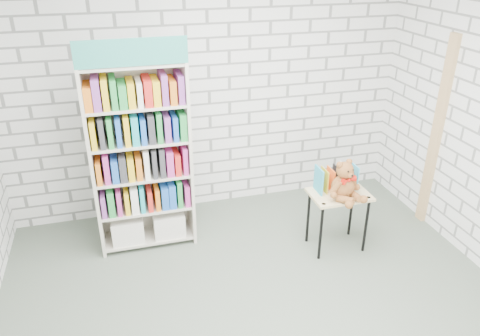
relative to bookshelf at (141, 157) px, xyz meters
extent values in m
plane|color=#505C4D|center=(0.84, -1.36, -0.99)|extent=(4.50, 4.50, 0.00)
cube|color=silver|center=(0.84, 0.64, 0.41)|extent=(4.50, 0.02, 2.80)
cube|color=beige|center=(-0.47, -0.01, -0.02)|extent=(0.03, 0.37, 1.93)
cube|color=beige|center=(0.47, -0.01, -0.02)|extent=(0.03, 0.37, 1.93)
cube|color=beige|center=(0.00, 0.17, -0.02)|extent=(0.96, 0.02, 1.93)
cube|color=teal|center=(0.00, -0.18, 1.06)|extent=(0.96, 0.02, 0.24)
cube|color=beige|center=(0.00, -0.01, -0.92)|extent=(0.90, 0.35, 0.03)
cube|color=beige|center=(0.00, -0.01, -0.56)|extent=(0.90, 0.35, 0.03)
cube|color=beige|center=(0.00, -0.01, -0.19)|extent=(0.90, 0.35, 0.03)
cube|color=beige|center=(0.00, -0.01, 0.17)|extent=(0.90, 0.35, 0.03)
cube|color=beige|center=(0.00, -0.01, 0.53)|extent=(0.90, 0.35, 0.03)
cube|color=beige|center=(0.00, -0.01, 0.92)|extent=(0.90, 0.35, 0.03)
cube|color=silver|center=(-0.21, -0.01, -0.78)|extent=(0.32, 0.31, 0.26)
cube|color=silver|center=(0.21, -0.01, -0.78)|extent=(0.32, 0.31, 0.26)
cube|color=#333338|center=(0.00, -0.02, -0.42)|extent=(0.90, 0.31, 0.26)
cube|color=red|center=(0.00, -0.02, -0.05)|extent=(0.90, 0.31, 0.26)
cube|color=yellow|center=(0.00, -0.02, 0.31)|extent=(0.90, 0.31, 0.26)
cube|color=blue|center=(0.00, -0.02, 0.68)|extent=(0.90, 0.31, 0.26)
cube|color=#D4BE7F|center=(1.87, -0.62, -0.37)|extent=(0.59, 0.41, 0.03)
cylinder|color=black|center=(1.62, -0.78, -0.68)|extent=(0.03, 0.03, 0.60)
cylinder|color=black|center=(1.62, -0.47, -0.68)|extent=(0.03, 0.03, 0.60)
cylinder|color=black|center=(2.11, -0.78, -0.68)|extent=(0.03, 0.03, 0.60)
cylinder|color=black|center=(2.11, -0.47, -0.68)|extent=(0.03, 0.03, 0.60)
cylinder|color=black|center=(1.63, -0.77, -0.36)|extent=(0.04, 0.04, 0.01)
cylinder|color=black|center=(2.10, -0.77, -0.36)|extent=(0.04, 0.04, 0.01)
cube|color=#2B9CBA|center=(1.67, -0.53, -0.23)|extent=(0.01, 0.18, 0.24)
cube|color=gold|center=(1.73, -0.53, -0.23)|extent=(0.01, 0.18, 0.24)
cube|color=#F85D1B|center=(1.80, -0.53, -0.23)|extent=(0.01, 0.18, 0.24)
cube|color=black|center=(1.87, -0.53, -0.23)|extent=(0.01, 0.18, 0.24)
cube|color=white|center=(1.93, -0.53, -0.23)|extent=(0.01, 0.18, 0.24)
cube|color=#E55028|center=(2.00, -0.53, -0.23)|extent=(0.01, 0.18, 0.24)
cube|color=#3AB5DA|center=(2.06, -0.53, -0.23)|extent=(0.01, 0.18, 0.24)
ellipsoid|color=brown|center=(1.85, -0.70, -0.24)|extent=(0.23, 0.20, 0.23)
sphere|color=brown|center=(1.85, -0.70, -0.06)|extent=(0.17, 0.17, 0.17)
sphere|color=brown|center=(1.79, -0.70, 0.01)|extent=(0.06, 0.06, 0.06)
sphere|color=brown|center=(1.91, -0.67, 0.01)|extent=(0.06, 0.06, 0.06)
sphere|color=brown|center=(1.87, -0.77, -0.08)|extent=(0.07, 0.07, 0.07)
sphere|color=black|center=(1.85, -0.78, -0.04)|extent=(0.02, 0.02, 0.02)
sphere|color=black|center=(1.90, -0.76, -0.04)|extent=(0.02, 0.02, 0.02)
sphere|color=black|center=(1.88, -0.80, -0.08)|extent=(0.02, 0.02, 0.02)
cylinder|color=brown|center=(1.75, -0.75, -0.20)|extent=(0.13, 0.09, 0.16)
cylinder|color=brown|center=(1.97, -0.69, -0.20)|extent=(0.12, 0.12, 0.16)
sphere|color=brown|center=(1.72, -0.78, -0.27)|extent=(0.07, 0.07, 0.07)
sphere|color=brown|center=(2.01, -0.69, -0.27)|extent=(0.07, 0.07, 0.07)
cylinder|color=brown|center=(1.82, -0.83, -0.31)|extent=(0.16, 0.19, 0.09)
cylinder|color=brown|center=(1.95, -0.79, -0.31)|extent=(0.08, 0.18, 0.09)
sphere|color=brown|center=(1.82, -0.91, -0.32)|extent=(0.08, 0.08, 0.08)
sphere|color=brown|center=(2.00, -0.86, -0.32)|extent=(0.08, 0.08, 0.08)
cone|color=red|center=(1.84, -0.77, -0.14)|extent=(0.08, 0.08, 0.06)
cone|color=red|center=(1.91, -0.75, -0.14)|extent=(0.08, 0.08, 0.06)
sphere|color=red|center=(1.87, -0.77, -0.14)|extent=(0.04, 0.04, 0.04)
cube|color=tan|center=(3.06, -0.41, 0.06)|extent=(0.05, 0.12, 2.10)
camera|label=1|loc=(-0.19, -4.28, 1.91)|focal=35.00mm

